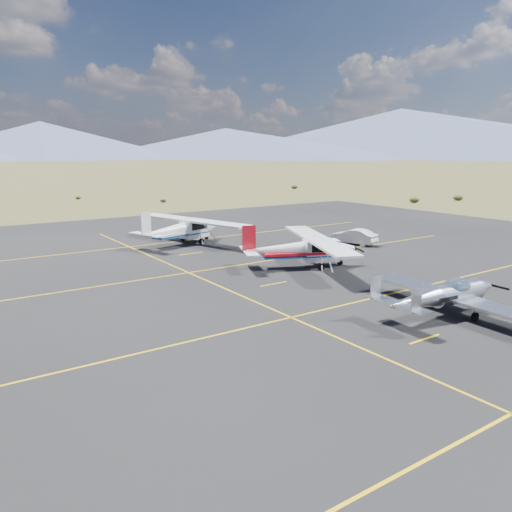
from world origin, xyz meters
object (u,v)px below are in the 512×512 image
object	(u,v)px
aircraft_low_wing	(446,295)
aircraft_cessna	(302,248)
sedan	(354,236)
aircraft_plain	(182,228)

from	to	relation	value
aircraft_low_wing	aircraft_cessna	distance (m)	12.02
aircraft_cessna	sedan	bearing A→B (deg)	47.86
aircraft_cessna	aircraft_plain	bearing A→B (deg)	126.76
sedan	aircraft_plain	bearing A→B (deg)	-50.85
aircraft_low_wing	aircraft_cessna	xyz separation A→B (m)	(0.75, 12.00, 0.31)
aircraft_low_wing	aircraft_cessna	world-z (taller)	aircraft_cessna
aircraft_low_wing	sedan	world-z (taller)	aircraft_low_wing
aircraft_cessna	aircraft_plain	world-z (taller)	aircraft_plain
aircraft_plain	sedan	xyz separation A→B (m)	(12.32, -8.27, -0.72)
aircraft_low_wing	aircraft_plain	distance (m)	24.62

